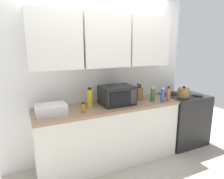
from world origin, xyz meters
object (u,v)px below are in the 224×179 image
stove_range (182,119)px  bottle_amber_vinegar (83,108)px  microwave (117,95)px  bottle_spice_jar (168,94)px  bottle_yellow_mustard (90,98)px  bottle_green_oil (153,95)px  knife_block (139,94)px  bottle_blue_cleaner (163,95)px  kettle (184,93)px  dish_rack (51,109)px

stove_range → bottle_amber_vinegar: (-1.91, -0.14, 0.51)m
microwave → bottle_spice_jar: size_ratio=2.06×
bottle_yellow_mustard → bottle_spice_jar: 1.25m
stove_range → bottle_spice_jar: bottle_spice_jar is taller
bottle_green_oil → stove_range: bearing=5.5°
knife_block → bottle_amber_vinegar: bearing=-167.1°
microwave → bottle_blue_cleaner: 0.72m
stove_range → bottle_yellow_mustard: bearing=178.2°
stove_range → bottle_yellow_mustard: size_ratio=3.22×
stove_range → bottle_green_oil: (-0.75, -0.07, 0.55)m
bottle_green_oil → bottle_yellow_mustard: bearing=172.7°
microwave → bottle_yellow_mustard: 0.41m
stove_range → bottle_amber_vinegar: bearing=-175.8°
kettle → bottle_spice_jar: bottle_spice_jar is taller
bottle_amber_vinegar → bottle_green_oil: bottle_green_oil is taller
bottle_blue_cleaner → bottle_spice_jar: bearing=9.3°
kettle → bottle_yellow_mustard: size_ratio=0.68×
kettle → microwave: (-1.17, 0.15, 0.05)m
stove_range → dish_rack: bearing=179.5°
stove_range → dish_rack: (-2.29, 0.02, 0.51)m
kettle → microwave: bearing=172.6°
bottle_blue_cleaner → dish_rack: bearing=172.9°
dish_rack → bottle_spice_jar: 1.78m
stove_range → dish_rack: 2.35m
bottle_amber_vinegar → bottle_yellow_mustard: bearing=50.7°
microwave → stove_range: bearing=-0.6°
stove_range → microwave: bearing=179.4°
kettle → dish_rack: size_ratio=0.51×
knife_block → bottle_spice_jar: 0.47m
kettle → bottle_amber_vinegar: (-1.74, -0.00, -0.03)m
microwave → bottle_spice_jar: bearing=-12.0°
kettle → bottle_yellow_mustard: bottle_yellow_mustard is taller
bottle_amber_vinegar → bottle_green_oil: 1.16m
knife_block → bottle_spice_jar: (0.39, -0.25, 0.00)m
kettle → bottle_amber_vinegar: bearing=-180.0°
microwave → bottle_blue_cleaner: (0.69, -0.20, -0.03)m
bottle_green_oil → dish_rack: bearing=176.6°
kettle → bottle_spice_jar: (-0.35, -0.02, 0.02)m
dish_rack → microwave: bearing=-0.4°
bottle_yellow_mustard → stove_range: bearing=-1.8°
knife_block → bottle_green_oil: bearing=-45.1°
microwave → knife_block: (0.43, 0.08, -0.04)m
bottle_yellow_mustard → bottle_blue_cleaner: bearing=-12.3°
kettle → knife_block: size_ratio=0.69×
bottle_yellow_mustard → knife_block: bearing=2.2°
microwave → kettle: bearing=-7.4°
bottle_yellow_mustard → bottle_spice_jar: size_ratio=1.21×
microwave → bottle_yellow_mustard: bearing=173.9°
kettle → bottle_blue_cleaner: 0.48m
stove_range → bottle_green_oil: 0.94m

